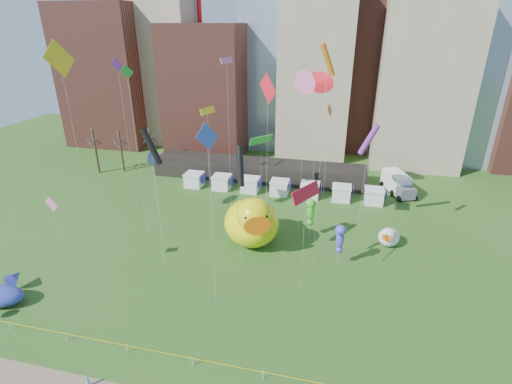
% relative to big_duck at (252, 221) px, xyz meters
% --- Properties ---
extents(ground, '(160.00, 160.00, 0.00)m').
position_rel_big_duck_xyz_m(ground, '(-0.31, -19.72, -3.37)').
color(ground, '#2D581B').
rests_on(ground, ground).
extents(skyline, '(101.00, 23.00, 68.00)m').
position_rel_big_duck_xyz_m(skyline, '(1.94, 41.35, 18.07)').
color(skyline, brown).
rests_on(skyline, ground).
extents(pavilion, '(38.00, 6.00, 3.20)m').
position_rel_big_duck_xyz_m(pavilion, '(-4.31, 22.28, -1.77)').
color(pavilion, black).
rests_on(pavilion, ground).
extents(vendor_tents, '(33.24, 2.80, 2.40)m').
position_rel_big_duck_xyz_m(vendor_tents, '(0.71, 16.28, -2.26)').
color(vendor_tents, white).
rests_on(vendor_tents, ground).
extents(bare_trees, '(8.44, 6.44, 8.50)m').
position_rel_big_duck_xyz_m(bare_trees, '(-30.48, 20.82, 0.64)').
color(bare_trees, '#382B21').
rests_on(bare_trees, ground).
extents(caution_tape, '(50.00, 0.06, 0.90)m').
position_rel_big_duck_xyz_m(caution_tape, '(-0.31, -19.72, -2.69)').
color(caution_tape, white).
rests_on(caution_tape, ground).
extents(big_duck, '(9.44, 10.50, 7.34)m').
position_rel_big_duck_xyz_m(big_duck, '(0.00, 0.00, 0.00)').
color(big_duck, yellow).
rests_on(big_duck, ground).
extents(small_duck, '(3.37, 3.92, 2.78)m').
position_rel_big_duck_xyz_m(small_duck, '(16.95, 3.68, -2.09)').
color(small_duck, white).
rests_on(small_duck, ground).
extents(seahorse_green, '(1.30, 1.63, 5.56)m').
position_rel_big_duck_xyz_m(seahorse_green, '(6.93, 3.52, 0.61)').
color(seahorse_green, silver).
rests_on(seahorse_green, ground).
extents(seahorse_purple, '(1.50, 1.72, 5.46)m').
position_rel_big_duck_xyz_m(seahorse_purple, '(10.87, -2.49, 0.59)').
color(seahorse_purple, silver).
rests_on(seahorse_purple, ground).
extents(box_truck, '(5.15, 7.91, 3.16)m').
position_rel_big_duck_xyz_m(box_truck, '(19.65, 21.55, -1.74)').
color(box_truck, white).
rests_on(box_truck, ground).
extents(toddler, '(0.36, 0.31, 0.89)m').
position_rel_big_duck_xyz_m(toddler, '(-7.56, -23.45, -2.90)').
color(toddler, silver).
rests_on(toddler, footpath).
extents(kite_0, '(2.44, 3.90, 11.97)m').
position_rel_big_duck_xyz_m(kite_0, '(7.21, -7.80, 7.95)').
color(kite_0, silver).
rests_on(kite_0, ground).
extents(kite_1, '(1.62, 0.27, 10.17)m').
position_rel_big_duck_xyz_m(kite_1, '(-17.93, -11.98, 5.72)').
color(kite_1, silver).
rests_on(kite_1, ground).
extents(kite_2, '(2.30, 1.01, 16.54)m').
position_rel_big_duck_xyz_m(kite_2, '(-8.67, -7.29, 11.25)').
color(kite_2, silver).
rests_on(kite_2, ground).
extents(kite_3, '(2.94, 3.45, 11.17)m').
position_rel_big_duck_xyz_m(kite_3, '(-1.38, 11.32, 7.17)').
color(kite_3, silver).
rests_on(kite_3, ground).
extents(kite_4, '(1.44, 3.19, 14.43)m').
position_rel_big_duck_xyz_m(kite_4, '(-10.15, 13.38, 10.51)').
color(kite_4, silver).
rests_on(kite_4, ground).
extents(kite_5, '(1.23, 2.08, 18.84)m').
position_rel_big_duck_xyz_m(kite_5, '(-0.66, -12.52, 13.83)').
color(kite_5, silver).
rests_on(kite_5, ground).
extents(kite_6, '(0.50, 3.42, 16.44)m').
position_rel_big_duck_xyz_m(kite_6, '(8.19, 8.31, 12.47)').
color(kite_6, silver).
rests_on(kite_6, ground).
extents(kite_7, '(0.65, 1.76, 22.06)m').
position_rel_big_duck_xyz_m(kite_7, '(-19.34, 5.56, 16.74)').
color(kite_7, silver).
rests_on(kite_7, ground).
extents(kite_8, '(2.70, 1.78, 20.09)m').
position_rel_big_duck_xyz_m(kite_8, '(6.28, 13.17, 15.25)').
color(kite_8, silver).
rests_on(kite_8, ground).
extents(kite_9, '(1.12, 2.65, 21.97)m').
position_rel_big_duck_xyz_m(kite_9, '(-5.72, 9.61, 17.98)').
color(kite_9, silver).
rests_on(kite_9, ground).
extents(kite_10, '(1.41, 2.49, 14.57)m').
position_rel_big_duck_xyz_m(kite_10, '(0.08, -5.35, 9.16)').
color(kite_10, silver).
rests_on(kite_10, ground).
extents(kite_11, '(1.07, 1.19, 21.77)m').
position_rel_big_duck_xyz_m(kite_11, '(-14.71, -0.06, 16.26)').
color(kite_11, silver).
rests_on(kite_11, ground).
extents(kite_12, '(0.78, 3.75, 24.68)m').
position_rel_big_duck_xyz_m(kite_12, '(-18.81, -5.65, 19.10)').
color(kite_12, silver).
rests_on(kite_12, ground).
extents(kite_13, '(0.37, 2.12, 10.31)m').
position_rel_big_duck_xyz_m(kite_13, '(-15.20, 4.20, 5.88)').
color(kite_13, silver).
rests_on(kite_13, ground).
extents(kite_14, '(1.80, 1.48, 24.53)m').
position_rel_big_duck_xyz_m(kite_14, '(8.06, -2.81, 19.53)').
color(kite_14, silver).
rests_on(kite_14, ground).
extents(kite_15, '(2.52, 1.76, 15.03)m').
position_rel_big_duck_xyz_m(kite_15, '(13.25, 6.49, 9.56)').
color(kite_15, silver).
rests_on(kite_15, ground).
extents(kite_16, '(2.25, 2.26, 21.53)m').
position_rel_big_duck_xyz_m(kite_16, '(2.13, -1.65, 16.25)').
color(kite_16, silver).
rests_on(kite_16, ground).
extents(kite_17, '(2.13, 2.36, 21.13)m').
position_rel_big_duck_xyz_m(kite_17, '(5.29, 5.11, 16.33)').
color(kite_17, silver).
rests_on(kite_17, ground).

